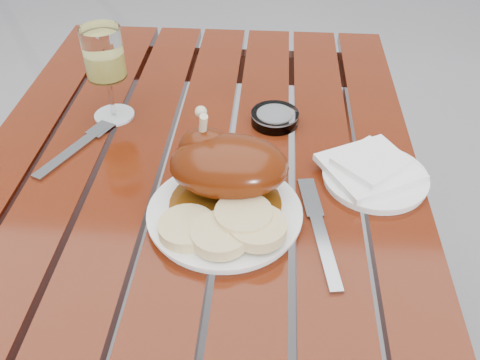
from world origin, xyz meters
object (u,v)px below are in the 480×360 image
wine_glass (107,75)px  ashtray (275,118)px  dinner_plate (225,214)px  table (203,304)px  side_plate (375,178)px

wine_glass → ashtray: (0.32, -0.00, -0.08)m
dinner_plate → ashtray: (0.07, 0.28, 0.00)m
table → dinner_plate: dinner_plate is taller
ashtray → dinner_plate: bearing=-104.7°
side_plate → ashtray: ashtray is taller
table → ashtray: bearing=50.1°
table → wine_glass: size_ratio=6.38×
ashtray → table: bearing=-129.9°
table → wine_glass: bearing=137.7°
side_plate → ashtray: size_ratio=1.91×
table → dinner_plate: 0.40m
side_plate → table: bearing=179.7°
wine_glass → ashtray: wine_glass is taller
table → wine_glass: 0.53m
table → wine_glass: wine_glass is taller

